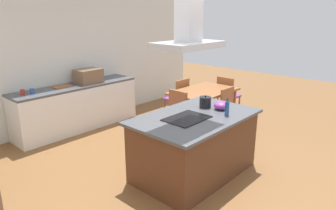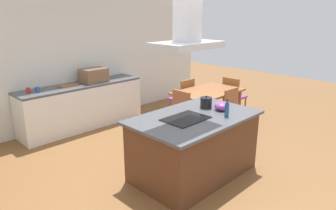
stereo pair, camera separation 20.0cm
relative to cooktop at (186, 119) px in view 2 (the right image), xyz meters
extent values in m
plane|color=brown|center=(0.19, 1.50, -0.91)|extent=(16.00, 16.00, 0.00)
cube|color=silver|center=(0.19, 3.25, 0.44)|extent=(7.20, 0.10, 2.70)
cube|color=#59331E|center=(0.19, 0.00, -0.48)|extent=(1.71, 1.05, 0.86)
cube|color=#4C4F54|center=(0.19, 0.00, -0.03)|extent=(1.81, 1.15, 0.04)
cube|color=black|center=(0.00, 0.00, 0.00)|extent=(0.60, 0.44, 0.01)
cylinder|color=black|center=(0.60, 0.13, 0.07)|extent=(0.18, 0.18, 0.16)
sphere|color=black|center=(0.60, 0.13, 0.17)|extent=(0.03, 0.03, 0.03)
cone|color=black|center=(0.71, 0.13, 0.08)|extent=(0.06, 0.03, 0.04)
cylinder|color=navy|center=(0.49, -0.32, 0.09)|extent=(0.06, 0.06, 0.20)
cylinder|color=navy|center=(0.49, -0.32, 0.21)|extent=(0.03, 0.03, 0.04)
cylinder|color=black|center=(0.49, -0.32, 0.24)|extent=(0.03, 0.03, 0.01)
ellipsoid|color=purple|center=(0.67, -0.11, 0.05)|extent=(0.22, 0.22, 0.12)
cube|color=white|center=(0.08, 2.88, -0.48)|extent=(2.54, 0.62, 0.86)
cube|color=#4C4F54|center=(0.08, 2.88, -0.03)|extent=(2.54, 0.62, 0.04)
cube|color=brown|center=(0.38, 2.88, 0.13)|extent=(0.50, 0.38, 0.28)
cylinder|color=red|center=(-0.94, 2.94, 0.04)|extent=(0.08, 0.08, 0.09)
cylinder|color=#2D56B2|center=(-0.80, 2.88, 0.04)|extent=(0.08, 0.08, 0.09)
cube|color=#995B33|center=(-0.18, 2.93, 0.00)|extent=(0.34, 0.24, 0.02)
cube|color=#995B33|center=(1.93, 1.12, -0.18)|extent=(1.40, 0.90, 0.04)
cylinder|color=#995B33|center=(1.31, 0.75, -0.55)|extent=(0.06, 0.06, 0.71)
cylinder|color=#995B33|center=(2.55, 0.75, -0.55)|extent=(0.06, 0.06, 0.71)
cylinder|color=#995B33|center=(1.31, 1.49, -0.55)|extent=(0.06, 0.06, 0.71)
cylinder|color=#995B33|center=(2.55, 1.49, -0.55)|extent=(0.06, 0.06, 0.71)
cube|color=purple|center=(1.93, 1.87, -0.48)|extent=(0.42, 0.42, 0.04)
cube|color=#995B33|center=(1.93, 1.68, -0.24)|extent=(0.42, 0.04, 0.44)
cylinder|color=#995B33|center=(1.75, 2.05, -0.70)|extent=(0.04, 0.04, 0.41)
cylinder|color=#995B33|center=(2.11, 2.05, -0.70)|extent=(0.04, 0.04, 0.41)
cylinder|color=#995B33|center=(1.75, 1.69, -0.70)|extent=(0.04, 0.04, 0.41)
cylinder|color=#995B33|center=(2.11, 1.69, -0.70)|extent=(0.04, 0.04, 0.41)
cube|color=purple|center=(1.93, 0.37, -0.48)|extent=(0.42, 0.42, 0.04)
cube|color=#995B33|center=(1.93, 0.56, -0.24)|extent=(0.42, 0.04, 0.44)
cylinder|color=#995B33|center=(2.11, 0.19, -0.70)|extent=(0.04, 0.04, 0.41)
cylinder|color=#995B33|center=(1.75, 0.19, -0.70)|extent=(0.04, 0.04, 0.41)
cylinder|color=#995B33|center=(2.11, 0.55, -0.70)|extent=(0.04, 0.04, 0.41)
cylinder|color=#995B33|center=(1.75, 0.55, -0.70)|extent=(0.04, 0.04, 0.41)
cube|color=purple|center=(0.93, 1.12, -0.48)|extent=(0.42, 0.42, 0.04)
cube|color=#995B33|center=(1.12, 1.12, -0.24)|extent=(0.04, 0.42, 0.44)
cylinder|color=#995B33|center=(0.75, 0.94, -0.70)|extent=(0.04, 0.04, 0.41)
cylinder|color=#995B33|center=(0.75, 1.30, -0.70)|extent=(0.04, 0.04, 0.41)
cylinder|color=#995B33|center=(1.11, 0.94, -0.70)|extent=(0.04, 0.04, 0.41)
cylinder|color=#995B33|center=(1.11, 1.30, -0.70)|extent=(0.04, 0.04, 0.41)
cube|color=purple|center=(2.93, 1.12, -0.48)|extent=(0.42, 0.42, 0.04)
cube|color=#995B33|center=(2.74, 1.12, -0.24)|extent=(0.04, 0.42, 0.44)
cylinder|color=#995B33|center=(3.11, 1.30, -0.70)|extent=(0.04, 0.04, 0.41)
cylinder|color=#995B33|center=(3.11, 0.94, -0.70)|extent=(0.04, 0.04, 0.41)
cylinder|color=#995B33|center=(2.75, 1.30, -0.70)|extent=(0.04, 0.04, 0.41)
cylinder|color=#995B33|center=(2.75, 0.94, -0.70)|extent=(0.04, 0.04, 0.41)
cube|color=#ADADB2|center=(0.00, 0.00, 0.98)|extent=(0.90, 0.55, 0.08)
cube|color=#ADADB2|center=(0.00, 0.00, 1.37)|extent=(0.28, 0.24, 0.70)
camera|label=1|loc=(-3.10, -2.47, 1.39)|focal=33.05mm
camera|label=2|loc=(-2.96, -2.62, 1.39)|focal=33.05mm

